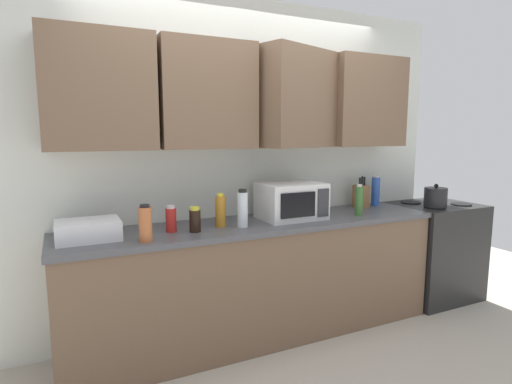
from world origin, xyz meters
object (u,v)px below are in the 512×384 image
Objects in this scene: stove_range at (433,250)px; bottle_red_sauce at (171,219)px; bottle_spice_jar at (145,224)px; bottle_green_oil at (359,201)px; dish_rack at (88,230)px; bottle_clear_tall at (243,209)px; bottle_blue_cleaner at (376,191)px; bottle_amber_vinegar at (221,211)px; bottle_soy_dark at (195,220)px; microwave at (291,201)px; kettle at (436,197)px; knife_block at (361,196)px.

stove_range is 2.57m from bottle_red_sauce.
bottle_green_oil is (1.71, 0.08, 0.01)m from bottle_spice_jar.
bottle_clear_tall reaches higher than dish_rack.
bottle_amber_vinegar is at bearing -172.74° from bottle_blue_cleaner.
bottle_spice_jar is at bearing -161.59° from bottle_soy_dark.
dish_rack is at bearing 179.62° from stove_range.
bottle_clear_tall is (0.14, -0.07, 0.02)m from bottle_amber_vinegar.
bottle_spice_jar is at bearing -169.77° from microwave.
bottle_blue_cleaner is (1.95, 0.20, 0.05)m from bottle_red_sauce.
bottle_spice_jar is 1.72m from bottle_green_oil.
bottle_amber_vinegar is at bearing 151.92° from bottle_clear_tall.
bottle_amber_vinegar is at bearing 17.19° from bottle_soy_dark.
dish_rack is at bearing 179.97° from microwave.
kettle is 0.85× the size of bottle_amber_vinegar.
bottle_soy_dark is at bearing 18.41° from bottle_spice_jar.
dish_rack is 2.09× the size of bottle_red_sauce.
dish_rack is 0.67m from bottle_soy_dark.
stove_range is 3.79× the size of bottle_amber_vinegar.
knife_block is 0.19m from bottle_blue_cleaner.
kettle is 1.85m from bottle_clear_tall.
bottle_soy_dark is 0.62× the size of bottle_blue_cleaner.
bottle_red_sauce is 1.06× the size of bottle_soy_dark.
bottle_green_oil reaches higher than bottle_red_sauce.
knife_block is at bearing 7.34° from bottle_amber_vinegar.
bottle_spice_jar is 1.27× the size of bottle_red_sauce.
stove_range is 0.94m from knife_block.
bottle_blue_cleaner is at bearing 160.75° from stove_range.
bottle_soy_dark is (0.35, 0.12, -0.03)m from bottle_spice_jar.
kettle is 2.55m from bottle_spice_jar.
stove_range is at bearing -0.38° from dish_rack.
bottle_clear_tall is at bearing -28.08° from bottle_amber_vinegar.
bottle_soy_dark is 0.71× the size of bottle_amber_vinegar.
bottle_blue_cleaner reaches higher than kettle.
bottle_clear_tall is (-1.02, 0.03, 0.01)m from bottle_green_oil.
kettle is at bearing -6.53° from microwave.
kettle is at bearing -3.26° from bottle_red_sauce.
stove_range is at bearing -13.11° from knife_block.
knife_block is 1.02× the size of bottle_blue_cleaner.
stove_range is 3.36× the size of bottle_clear_tall.
bottle_green_oil is 1.39× the size of bottle_red_sauce.
stove_range is at bearing 2.32° from bottle_clear_tall.
dish_rack is at bearing 146.38° from bottle_spice_jar.
knife_block is (-0.58, 0.31, 0.01)m from kettle.
dish_rack is at bearing 177.06° from bottle_red_sauce.
bottle_blue_cleaner is at bearing 7.26° from bottle_amber_vinegar.
bottle_green_oil is 0.91× the size of bottle_blue_cleaner.
knife_block reaches higher than bottle_red_sauce.
dish_rack is 1.37× the size of bottle_blue_cleaner.
bottle_blue_cleaner is (-0.39, 0.34, 0.04)m from kettle.
microwave is 0.57m from bottle_green_oil.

